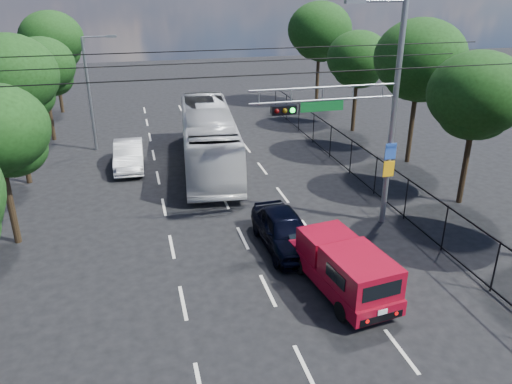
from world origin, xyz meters
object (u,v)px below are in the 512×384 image
object	(u,v)px
signal_mast	(367,110)
white_van	(129,155)
navy_hatchback	(284,230)
white_bus	(208,138)
red_pickup	(343,267)

from	to	relation	value
signal_mast	white_van	xyz separation A→B (m)	(-9.76, 10.07, -4.48)
navy_hatchback	white_bus	xyz separation A→B (m)	(-1.39, 10.37, 0.92)
red_pickup	white_bus	world-z (taller)	white_bus
signal_mast	white_bus	bearing A→B (deg)	119.41
signal_mast	white_van	distance (m)	14.72
signal_mast	white_bus	world-z (taller)	signal_mast
signal_mast	red_pickup	distance (m)	6.90
navy_hatchback	white_van	bearing A→B (deg)	116.03
signal_mast	navy_hatchback	size ratio (longest dim) A/B	2.08
white_bus	white_van	world-z (taller)	white_bus
white_bus	navy_hatchback	bearing A→B (deg)	-76.75
red_pickup	white_van	size ratio (longest dim) A/B	1.13
white_bus	red_pickup	bearing A→B (deg)	-74.49
navy_hatchback	white_bus	distance (m)	10.50
red_pickup	white_van	distance (m)	16.32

